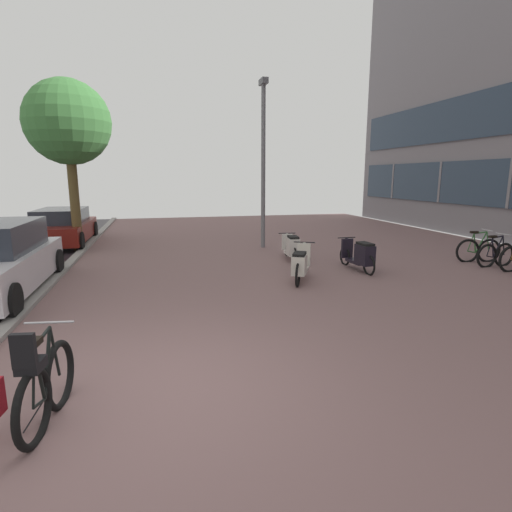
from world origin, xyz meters
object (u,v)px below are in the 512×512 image
lamp_post (263,156)px  street_tree (68,123)px  bicycle_rack_05 (478,250)px  scooter_near (292,247)px  parked_car_far (62,227)px  bicycle_rack_04 (495,255)px  bicycle_foreground (41,387)px  scooter_far (360,255)px  scooter_mid (301,264)px

lamp_post → street_tree: (-6.08, 0.98, 0.98)m
bicycle_rack_05 → scooter_near: 5.30m
parked_car_far → lamp_post: (6.84, -2.40, 2.43)m
bicycle_rack_04 → street_tree: street_tree is taller
scooter_near → parked_car_far: bearing=146.1°
street_tree → scooter_near: bearing=-27.8°
scooter_near → lamp_post: 3.55m
bicycle_foreground → scooter_far: bicycle_foreground is taller
bicycle_rack_04 → bicycle_rack_05: bicycle_rack_05 is taller
bicycle_foreground → bicycle_rack_05: 11.38m
scooter_mid → lamp_post: size_ratio=0.29×
scooter_mid → lamp_post: (0.32, 4.63, 2.65)m
bicycle_rack_04 → parked_car_far: 13.94m
scooter_near → scooter_far: 2.10m
scooter_mid → parked_car_far: bearing=132.8°
lamp_post → parked_car_far: bearing=160.6°
lamp_post → street_tree: bearing=170.9°
bicycle_foreground → scooter_near: size_ratio=0.83×
scooter_near → scooter_mid: (-0.55, -2.28, 0.00)m
bicycle_foreground → street_tree: bearing=97.9°
lamp_post → scooter_near: bearing=-84.4°
scooter_mid → parked_car_far: (-6.52, 7.03, 0.22)m
scooter_far → street_tree: 9.78m
bicycle_rack_04 → scooter_mid: bicycle_rack_04 is taller
street_tree → bicycle_rack_05: bearing=-22.7°
bicycle_rack_05 → scooter_near: bicycle_rack_05 is taller
bicycle_foreground → street_tree: 10.94m
scooter_near → lamp_post: size_ratio=0.30×
bicycle_rack_05 → scooter_near: (-5.10, 1.44, 0.06)m
bicycle_rack_05 → scooter_near: size_ratio=0.80×
parked_car_far → lamp_post: 7.64m
bicycle_rack_05 → scooter_mid: 5.72m
parked_car_far → lamp_post: size_ratio=0.77×
bicycle_foreground → bicycle_rack_04: 11.09m
bicycle_rack_05 → scooter_far: (-3.82, -0.23, 0.07)m
scooter_mid → street_tree: bearing=135.8°
scooter_mid → street_tree: 8.82m
bicycle_foreground → parked_car_far: size_ratio=0.32×
scooter_far → bicycle_rack_04: bearing=-5.9°
bicycle_rack_04 → street_tree: 13.14m
bicycle_foreground → bicycle_rack_04: bicycle_foreground is taller
scooter_near → lamp_post: (-0.23, 2.35, 2.65)m
bicycle_foreground → scooter_near: 8.45m
bicycle_foreground → scooter_mid: bearing=46.8°
bicycle_rack_04 → scooter_mid: 5.65m
bicycle_rack_04 → scooter_near: 5.49m
scooter_mid → scooter_near: bearing=76.4°
scooter_near → parked_car_far: (-7.07, 4.76, 0.22)m
scooter_near → parked_car_far: size_ratio=0.39×
scooter_near → parked_car_far: parked_car_far is taller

